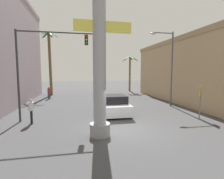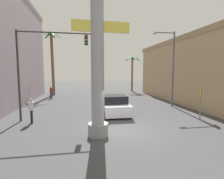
{
  "view_description": "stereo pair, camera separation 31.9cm",
  "coord_description": "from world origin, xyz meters",
  "px_view_note": "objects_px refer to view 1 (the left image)",
  "views": [
    {
      "loc": [
        -2.66,
        -9.84,
        3.47
      ],
      "look_at": [
        0.0,
        3.53,
        2.09
      ],
      "focal_mm": 28.0,
      "sensor_mm": 36.0,
      "label": 1
    },
    {
      "loc": [
        -2.35,
        -9.9,
        3.47
      ],
      "look_at": [
        0.0,
        3.53,
        2.09
      ],
      "focal_mm": 28.0,
      "sensor_mm": 36.0,
      "label": 2
    }
  ],
  "objects_px": {
    "street_lamp": "(169,62)",
    "car_lead": "(113,105)",
    "crossing_sign": "(200,97)",
    "palm_tree_far_right": "(130,69)",
    "pedestrian_curb_left": "(31,109)",
    "pedestrian_far_left": "(49,92)",
    "traffic_light_mast": "(43,58)",
    "neon_sign_pole": "(99,31)",
    "palm_tree_far_left": "(50,59)"
  },
  "relations": [
    {
      "from": "car_lead",
      "to": "palm_tree_far_left",
      "type": "xyz_separation_m",
      "value": [
        -6.81,
        12.89,
        4.61
      ]
    },
    {
      "from": "traffic_light_mast",
      "to": "pedestrian_far_left",
      "type": "xyz_separation_m",
      "value": [
        -1.29,
        10.44,
        -3.51
      ]
    },
    {
      "from": "street_lamp",
      "to": "palm_tree_far_right",
      "type": "distance_m",
      "value": 14.15
    },
    {
      "from": "palm_tree_far_left",
      "to": "pedestrian_far_left",
      "type": "height_order",
      "value": "palm_tree_far_left"
    },
    {
      "from": "neon_sign_pole",
      "to": "traffic_light_mast",
      "type": "height_order",
      "value": "neon_sign_pole"
    },
    {
      "from": "car_lead",
      "to": "palm_tree_far_right",
      "type": "height_order",
      "value": "palm_tree_far_right"
    },
    {
      "from": "palm_tree_far_left",
      "to": "street_lamp",
      "type": "bearing_deg",
      "value": -40.66
    },
    {
      "from": "pedestrian_curb_left",
      "to": "neon_sign_pole",
      "type": "bearing_deg",
      "value": -36.61
    },
    {
      "from": "pedestrian_curb_left",
      "to": "car_lead",
      "type": "bearing_deg",
      "value": 17.7
    },
    {
      "from": "car_lead",
      "to": "pedestrian_curb_left",
      "type": "bearing_deg",
      "value": -162.3
    },
    {
      "from": "car_lead",
      "to": "pedestrian_far_left",
      "type": "bearing_deg",
      "value": 125.43
    },
    {
      "from": "crossing_sign",
      "to": "pedestrian_curb_left",
      "type": "xyz_separation_m",
      "value": [
        -11.96,
        1.0,
        -0.61
      ]
    },
    {
      "from": "palm_tree_far_right",
      "to": "palm_tree_far_left",
      "type": "distance_m",
      "value": 13.58
    },
    {
      "from": "crossing_sign",
      "to": "street_lamp",
      "type": "bearing_deg",
      "value": 89.51
    },
    {
      "from": "traffic_light_mast",
      "to": "pedestrian_far_left",
      "type": "height_order",
      "value": "traffic_light_mast"
    },
    {
      "from": "car_lead",
      "to": "pedestrian_curb_left",
      "type": "xyz_separation_m",
      "value": [
        -6.01,
        -1.92,
        0.28
      ]
    },
    {
      "from": "palm_tree_far_right",
      "to": "neon_sign_pole",
      "type": "bearing_deg",
      "value": -111.09
    },
    {
      "from": "neon_sign_pole",
      "to": "pedestrian_far_left",
      "type": "xyz_separation_m",
      "value": [
        -4.76,
        14.26,
        -4.63
      ]
    },
    {
      "from": "palm_tree_far_right",
      "to": "crossing_sign",
      "type": "bearing_deg",
      "value": -91.16
    },
    {
      "from": "street_lamp",
      "to": "crossing_sign",
      "type": "distance_m",
      "value": 5.59
    },
    {
      "from": "crossing_sign",
      "to": "palm_tree_far_left",
      "type": "bearing_deg",
      "value": 128.92
    },
    {
      "from": "street_lamp",
      "to": "crossing_sign",
      "type": "height_order",
      "value": "street_lamp"
    },
    {
      "from": "street_lamp",
      "to": "palm_tree_far_left",
      "type": "bearing_deg",
      "value": 139.34
    },
    {
      "from": "traffic_light_mast",
      "to": "palm_tree_far_right",
      "type": "relative_size",
      "value": 1.0
    },
    {
      "from": "pedestrian_far_left",
      "to": "street_lamp",
      "type": "bearing_deg",
      "value": -30.26
    },
    {
      "from": "street_lamp",
      "to": "crossing_sign",
      "type": "xyz_separation_m",
      "value": [
        -0.04,
        -4.81,
        -2.84
      ]
    },
    {
      "from": "pedestrian_curb_left",
      "to": "crossing_sign",
      "type": "bearing_deg",
      "value": -4.8
    },
    {
      "from": "crossing_sign",
      "to": "traffic_light_mast",
      "type": "xyz_separation_m",
      "value": [
        -11.22,
        1.69,
        2.85
      ]
    },
    {
      "from": "palm_tree_far_right",
      "to": "pedestrian_curb_left",
      "type": "relative_size",
      "value": 3.73
    },
    {
      "from": "street_lamp",
      "to": "pedestrian_curb_left",
      "type": "bearing_deg",
      "value": -162.42
    },
    {
      "from": "car_lead",
      "to": "palm_tree_far_left",
      "type": "distance_m",
      "value": 15.29
    },
    {
      "from": "neon_sign_pole",
      "to": "palm_tree_far_right",
      "type": "relative_size",
      "value": 1.8
    },
    {
      "from": "neon_sign_pole",
      "to": "pedestrian_curb_left",
      "type": "distance_m",
      "value": 6.97
    },
    {
      "from": "crossing_sign",
      "to": "palm_tree_far_left",
      "type": "relative_size",
      "value": 0.26
    },
    {
      "from": "neon_sign_pole",
      "to": "crossing_sign",
      "type": "bearing_deg",
      "value": 15.39
    },
    {
      "from": "palm_tree_far_right",
      "to": "pedestrian_far_left",
      "type": "bearing_deg",
      "value": -152.12
    },
    {
      "from": "traffic_light_mast",
      "to": "pedestrian_far_left",
      "type": "bearing_deg",
      "value": 97.03
    },
    {
      "from": "neon_sign_pole",
      "to": "street_lamp",
      "type": "relative_size",
      "value": 1.54
    },
    {
      "from": "street_lamp",
      "to": "palm_tree_far_right",
      "type": "height_order",
      "value": "street_lamp"
    },
    {
      "from": "street_lamp",
      "to": "pedestrian_curb_left",
      "type": "relative_size",
      "value": 4.38
    },
    {
      "from": "street_lamp",
      "to": "car_lead",
      "type": "relative_size",
      "value": 1.54
    },
    {
      "from": "palm_tree_far_left",
      "to": "car_lead",
      "type": "bearing_deg",
      "value": -62.14
    },
    {
      "from": "car_lead",
      "to": "pedestrian_far_left",
      "type": "height_order",
      "value": "pedestrian_far_left"
    },
    {
      "from": "street_lamp",
      "to": "car_lead",
      "type": "bearing_deg",
      "value": -162.54
    },
    {
      "from": "crossing_sign",
      "to": "car_lead",
      "type": "bearing_deg",
      "value": 153.87
    },
    {
      "from": "neon_sign_pole",
      "to": "traffic_light_mast",
      "type": "distance_m",
      "value": 5.28
    },
    {
      "from": "car_lead",
      "to": "palm_tree_far_right",
      "type": "bearing_deg",
      "value": 68.41
    },
    {
      "from": "palm_tree_far_right",
      "to": "pedestrian_curb_left",
      "type": "height_order",
      "value": "palm_tree_far_right"
    },
    {
      "from": "neon_sign_pole",
      "to": "crossing_sign",
      "type": "relative_size",
      "value": 4.66
    },
    {
      "from": "palm_tree_far_right",
      "to": "pedestrian_far_left",
      "type": "height_order",
      "value": "palm_tree_far_right"
    }
  ]
}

